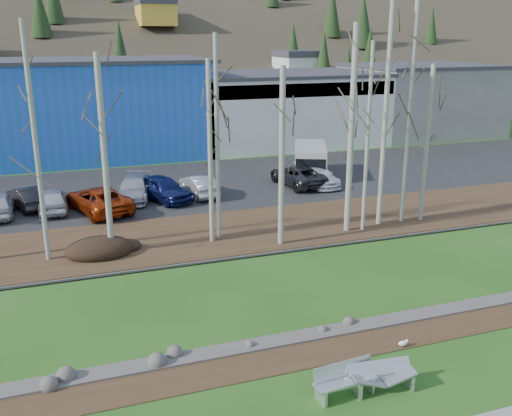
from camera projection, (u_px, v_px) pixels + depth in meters
name	position (u px, v px, depth m)	size (l,w,h in m)	color
ground	(388.00, 377.00, 17.83)	(200.00, 200.00, 0.00)	#1F4B13
dirt_strip	(355.00, 343.00, 19.72)	(80.00, 1.80, 0.03)	#382616
near_bank_rocks	(342.00, 330.00, 20.63)	(80.00, 0.80, 0.50)	#47423D
river	(297.00, 285.00, 24.32)	(80.00, 8.00, 0.90)	black
far_bank_rocks	(264.00, 252.00, 28.02)	(80.00, 0.80, 0.46)	#47423D
far_bank	(243.00, 231.00, 30.88)	(80.00, 7.00, 0.15)	#382616
parking_lot	(197.00, 185.00, 40.35)	(80.00, 14.00, 0.14)	black
building_blue	(90.00, 107.00, 49.87)	(20.40, 12.24, 8.30)	#1B5CAA
building_white	(281.00, 108.00, 55.82)	(18.36, 12.24, 6.80)	#BCBBB7
building_grey	(420.00, 99.00, 60.88)	(14.28, 12.24, 7.30)	slate
bench_intact	(344.00, 380.00, 16.83)	(2.01, 0.76, 0.98)	silver
bench_damaged	(382.00, 377.00, 17.06)	(2.04, 0.85, 0.89)	silver
seagull	(403.00, 343.00, 19.46)	(0.40, 0.19, 0.29)	gold
dirt_mound	(99.00, 248.00, 27.29)	(3.19, 2.25, 0.63)	black
birch_1	(36.00, 146.00, 25.24)	(0.22, 0.22, 10.78)	#B2B0A1
birch_2	(105.00, 157.00, 26.20)	(0.28, 0.28, 9.40)	#B2B0A1
birch_3	(217.00, 139.00, 28.37)	(0.22, 0.22, 10.22)	#B2B0A1
birch_4	(282.00, 158.00, 27.55)	(0.28, 0.28, 8.76)	#B2B0A1
birch_5	(210.00, 154.00, 27.87)	(0.23, 0.23, 9.05)	#B2B0A1
birch_6	(368.00, 139.00, 29.46)	(0.20, 0.20, 9.84)	#B2B0A1
birch_7	(351.00, 131.00, 29.22)	(0.31, 0.31, 10.70)	#B2B0A1
birch_8	(427.00, 145.00, 31.27)	(0.26, 0.26, 8.64)	#B2B0A1
birch_9	(409.00, 115.00, 30.60)	(0.26, 0.26, 11.93)	#B2B0A1
birch_10	(385.00, 116.00, 30.14)	(0.26, 0.26, 11.93)	#B2B0A1
car_1	(27.00, 198.00, 34.52)	(1.40, 4.02, 1.32)	black
car_2	(99.00, 199.00, 33.80)	(2.52, 5.46, 1.52)	#9D2F0B
car_3	(134.00, 188.00, 36.40)	(2.00, 4.91, 1.43)	#A3A5AA
car_4	(163.00, 188.00, 36.10)	(1.87, 4.64, 1.58)	#10194B
car_5	(199.00, 185.00, 37.25)	(1.45, 4.14, 1.37)	#B5B4B7
car_6	(298.00, 175.00, 39.76)	(2.35, 5.10, 1.42)	#2A2A2C
car_7	(317.00, 176.00, 39.86)	(1.87, 4.61, 1.34)	white
car_8	(53.00, 200.00, 33.92)	(1.65, 4.09, 1.40)	silver
van_white	(310.00, 162.00, 41.85)	(4.18, 5.78, 2.33)	silver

